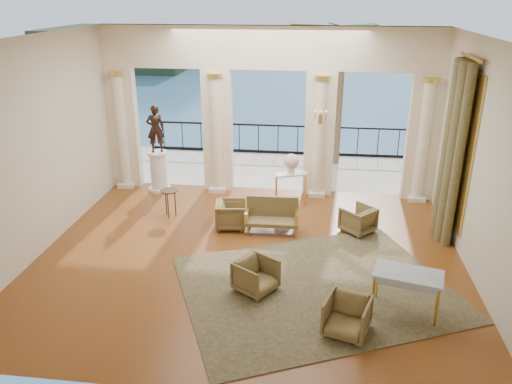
# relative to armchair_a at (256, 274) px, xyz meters

# --- Properties ---
(floor) EXTENTS (9.00, 9.00, 0.00)m
(floor) POSITION_rel_armchair_a_xyz_m (-0.31, 1.29, -0.35)
(floor) COLOR #451F0B
(floor) RESTS_ON ground
(room_walls) EXTENTS (9.00, 9.00, 9.00)m
(room_walls) POSITION_rel_armchair_a_xyz_m (-0.31, 0.18, 2.53)
(room_walls) COLOR beige
(room_walls) RESTS_ON ground
(arcade) EXTENTS (9.00, 0.56, 4.50)m
(arcade) POSITION_rel_armchair_a_xyz_m (-0.31, 5.12, 2.23)
(arcade) COLOR beige
(arcade) RESTS_ON ground
(terrace) EXTENTS (10.00, 3.60, 0.10)m
(terrace) POSITION_rel_armchair_a_xyz_m (-0.31, 7.09, -0.40)
(terrace) COLOR #B4A999
(terrace) RESTS_ON ground
(balustrade) EXTENTS (9.00, 0.06, 1.03)m
(balustrade) POSITION_rel_armchair_a_xyz_m (-0.31, 8.69, 0.06)
(balustrade) COLOR black
(balustrade) RESTS_ON terrace
(palm_tree) EXTENTS (2.00, 2.00, 4.50)m
(palm_tree) POSITION_rel_armchair_a_xyz_m (1.69, 7.89, 3.74)
(palm_tree) COLOR #4C3823
(palm_tree) RESTS_ON terrace
(headland) EXTENTS (22.00, 18.00, 6.00)m
(headland) POSITION_rel_armchair_a_xyz_m (-30.31, 71.29, -3.35)
(headland) COLOR black
(headland) RESTS_ON sea
(sea) EXTENTS (160.00, 160.00, 0.00)m
(sea) POSITION_rel_armchair_a_xyz_m (-0.31, 61.29, -6.35)
(sea) COLOR #305E8C
(sea) RESTS_ON ground
(curtain) EXTENTS (0.33, 1.40, 4.09)m
(curtain) POSITION_rel_armchair_a_xyz_m (3.98, 2.79, 1.67)
(curtain) COLOR #4C4525
(curtain) RESTS_ON ground
(window_frame) EXTENTS (0.04, 1.60, 3.40)m
(window_frame) POSITION_rel_armchair_a_xyz_m (4.16, 2.79, 1.75)
(window_frame) COLOR gold
(window_frame) RESTS_ON room_walls
(wall_sconce) EXTENTS (0.30, 0.11, 0.33)m
(wall_sconce) POSITION_rel_armchair_a_xyz_m (1.09, 4.80, 1.88)
(wall_sconce) COLOR gold
(wall_sconce) RESTS_ON arcade
(rug) EXTENTS (6.08, 5.52, 0.02)m
(rug) POSITION_rel_armchair_a_xyz_m (1.13, 0.21, -0.34)
(rug) COLOR #34361D
(rug) RESTS_ON ground
(armchair_a) EXTENTS (0.91, 0.92, 0.70)m
(armchair_a) POSITION_rel_armchair_a_xyz_m (0.00, 0.00, 0.00)
(armchair_a) COLOR #483B1B
(armchair_a) RESTS_ON ground
(armchair_b) EXTENTS (0.86, 0.84, 0.72)m
(armchair_b) POSITION_rel_armchair_a_xyz_m (1.64, -1.08, 0.01)
(armchair_b) COLOR #483B1B
(armchair_b) RESTS_ON ground
(armchair_c) EXTENTS (0.92, 0.92, 0.69)m
(armchair_c) POSITION_rel_armchair_a_xyz_m (2.07, 2.78, -0.01)
(armchair_c) COLOR #483B1B
(armchair_c) RESTS_ON ground
(armchair_d) EXTENTS (0.74, 0.78, 0.72)m
(armchair_d) POSITION_rel_armchair_a_xyz_m (-0.93, 2.65, 0.01)
(armchair_d) COLOR #483B1B
(armchair_d) RESTS_ON ground
(settee) EXTENTS (1.25, 0.56, 0.82)m
(settee) POSITION_rel_armchair_a_xyz_m (0.06, 2.58, 0.06)
(settee) COLOR #483B1B
(settee) RESTS_ON ground
(game_table) EXTENTS (1.28, 0.90, 0.80)m
(game_table) POSITION_rel_armchair_a_xyz_m (2.69, -0.35, 0.36)
(game_table) COLOR #93AABE
(game_table) RESTS_ON ground
(pedestal) EXTENTS (0.63, 0.63, 1.15)m
(pedestal) POSITION_rel_armchair_a_xyz_m (-3.37, 4.79, 0.20)
(pedestal) COLOR silver
(pedestal) RESTS_ON ground
(statue) EXTENTS (0.56, 0.47, 1.31)m
(statue) POSITION_rel_armchair_a_xyz_m (-3.37, 4.79, 1.45)
(statue) COLOR black
(statue) RESTS_ON pedestal
(console_table) EXTENTS (0.93, 0.61, 0.82)m
(console_table) POSITION_rel_armchair_a_xyz_m (0.39, 4.39, 0.33)
(console_table) COLOR silver
(console_table) RESTS_ON ground
(urn) EXTENTS (0.40, 0.40, 0.53)m
(urn) POSITION_rel_armchair_a_xyz_m (0.39, 4.39, 0.77)
(urn) COLOR white
(urn) RESTS_ON console_table
(side_table) EXTENTS (0.44, 0.44, 0.71)m
(side_table) POSITION_rel_armchair_a_xyz_m (-2.57, 3.09, 0.26)
(side_table) COLOR black
(side_table) RESTS_ON ground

